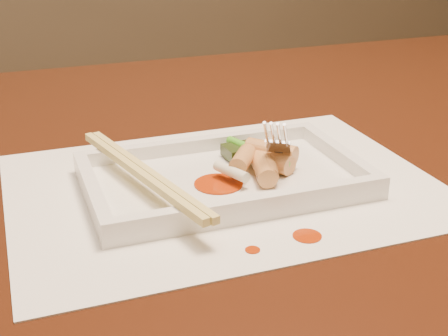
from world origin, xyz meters
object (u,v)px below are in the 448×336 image
object	(u,v)px
table	(216,243)
plate_base	(224,181)
placemat	(224,186)
chopstick_a	(138,173)
fork	(286,90)

from	to	relation	value
table	plate_base	xyz separation A→B (m)	(-0.01, -0.07, 0.11)
placemat	chopstick_a	world-z (taller)	chopstick_a
table	chopstick_a	distance (m)	0.17
table	placemat	bearing A→B (deg)	-101.96
placemat	plate_base	xyz separation A→B (m)	(-0.00, 0.00, 0.00)
placemat	chopstick_a	size ratio (longest dim) A/B	1.77
placemat	plate_base	world-z (taller)	plate_base
placemat	fork	world-z (taller)	fork
placemat	chopstick_a	bearing A→B (deg)	180.00
plate_base	fork	bearing A→B (deg)	14.42
fork	table	bearing A→B (deg)	139.73
chopstick_a	fork	distance (m)	0.16
table	placemat	xyz separation A→B (m)	(-0.01, -0.07, 0.10)
chopstick_a	plate_base	bearing A→B (deg)	0.00
table	placemat	world-z (taller)	placemat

